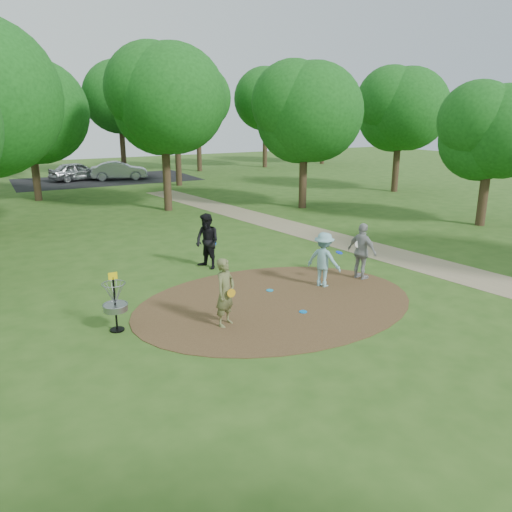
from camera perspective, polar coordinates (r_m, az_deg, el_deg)
ground at (r=14.50m, az=2.30°, el=-5.34°), size 100.00×100.00×0.00m
dirt_clearing at (r=14.49m, az=2.30°, el=-5.30°), size 8.40×8.40×0.02m
footpath at (r=19.84m, az=15.51°, el=0.05°), size 7.55×39.89×0.01m
parking_lot at (r=42.82m, az=-16.68°, el=8.37°), size 14.00×8.00×0.01m
player_observer_with_disc at (r=12.71m, az=-3.53°, el=-4.18°), size 0.78×0.70×1.80m
player_throwing_with_disc at (r=15.69m, az=7.75°, el=-0.43°), size 1.31×1.30×1.74m
player_walking_with_disc at (r=17.44m, az=-5.59°, el=1.68°), size 1.01×1.14×1.94m
player_waiting_with_disc at (r=16.59m, az=12.03°, el=0.51°), size 0.67×1.17×1.87m
disc_ground_cyan at (r=15.37m, az=1.59°, el=-3.94°), size 0.22×0.22×0.02m
disc_ground_blue at (r=13.83m, az=5.40°, el=-6.36°), size 0.22×0.22×0.02m
car_left at (r=42.84m, az=-19.75°, el=9.10°), size 4.59×2.65×1.47m
car_right at (r=42.41m, az=-15.36°, el=9.39°), size 4.66×2.63×1.45m
disc_golf_basket at (r=12.87m, az=-15.85°, el=-4.64°), size 0.63×0.63×1.54m
tree_ring at (r=23.02m, az=-8.28°, el=15.86°), size 36.80×45.63×9.13m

